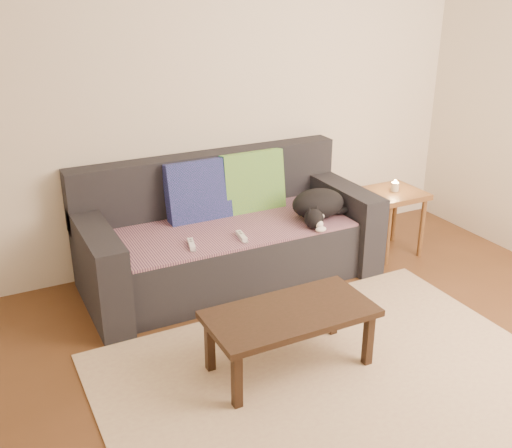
% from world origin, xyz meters
% --- Properties ---
extents(ground, '(4.50, 4.50, 0.00)m').
position_xyz_m(ground, '(0.00, 0.00, 0.00)').
color(ground, brown).
rests_on(ground, ground).
extents(back_wall, '(4.50, 0.04, 2.60)m').
position_xyz_m(back_wall, '(0.00, 2.00, 1.30)').
color(back_wall, beige).
rests_on(back_wall, ground).
extents(sofa, '(2.10, 0.94, 0.87)m').
position_xyz_m(sofa, '(0.00, 1.57, 0.31)').
color(sofa, '#232328').
rests_on(sofa, ground).
extents(throw_blanket, '(1.66, 0.74, 0.02)m').
position_xyz_m(throw_blanket, '(0.00, 1.48, 0.43)').
color(throw_blanket, '#3F2444').
rests_on(throw_blanket, sofa).
extents(cushion_navy, '(0.47, 0.20, 0.48)m').
position_xyz_m(cushion_navy, '(-0.15, 1.74, 0.63)').
color(cushion_navy, '#102447').
rests_on(cushion_navy, throw_blanket).
extents(cushion_green, '(0.49, 0.20, 0.50)m').
position_xyz_m(cushion_green, '(0.30, 1.74, 0.63)').
color(cushion_green, '#0D534D').
rests_on(cushion_green, throw_blanket).
extents(cat, '(0.50, 0.46, 0.21)m').
position_xyz_m(cat, '(0.62, 1.33, 0.54)').
color(cat, black).
rests_on(cat, throw_blanket).
extents(wii_remote_a, '(0.07, 0.15, 0.03)m').
position_xyz_m(wii_remote_a, '(-0.38, 1.29, 0.46)').
color(wii_remote_a, white).
rests_on(wii_remote_a, throw_blanket).
extents(wii_remote_b, '(0.05, 0.15, 0.03)m').
position_xyz_m(wii_remote_b, '(-0.03, 1.26, 0.46)').
color(wii_remote_b, white).
rests_on(wii_remote_b, throw_blanket).
extents(side_table, '(0.42, 0.42, 0.53)m').
position_xyz_m(side_table, '(1.35, 1.36, 0.43)').
color(side_table, brown).
rests_on(side_table, ground).
extents(candle, '(0.06, 0.06, 0.09)m').
position_xyz_m(candle, '(1.35, 1.36, 0.56)').
color(candle, beige).
rests_on(candle, side_table).
extents(rug, '(2.50, 1.80, 0.01)m').
position_xyz_m(rug, '(0.00, 0.15, 0.01)').
color(rug, '#C6B287').
rests_on(rug, ground).
extents(coffee_table, '(0.94, 0.47, 0.38)m').
position_xyz_m(coffee_table, '(-0.16, 0.38, 0.33)').
color(coffee_table, black).
rests_on(coffee_table, rug).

